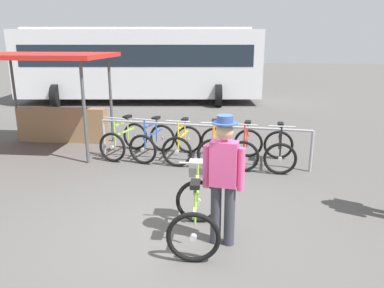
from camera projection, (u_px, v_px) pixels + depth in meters
The scene contains 12 objects.
ground_plane at pixel (168, 230), 5.22m from camera, with size 80.00×80.00×0.00m, color #514F4C.
bike_rack_rail at pixel (201, 132), 7.86m from camera, with size 4.59×0.50×0.88m.
racked_bike_lime at pixel (124, 140), 8.52m from camera, with size 0.90×1.24×0.98m.
racked_bike_blue at pixel (153, 142), 8.37m from camera, with size 0.88×1.21×0.97m.
racked_bike_yellow at pixel (183, 144), 8.21m from camera, with size 0.76×1.15×0.97m.
racked_bike_orange at pixel (214, 146), 8.06m from camera, with size 0.69×1.12×0.97m.
racked_bike_red at pixel (246, 148), 7.91m from camera, with size 0.79×1.19×0.98m.
racked_bike_black at pixel (279, 150), 7.76m from camera, with size 0.73×1.15×0.97m.
featured_bicycle at pixel (196, 207), 4.93m from camera, with size 0.72×1.19×0.97m.
person_with_featured_bike at pixel (224, 176), 4.63m from camera, with size 0.53×0.32×1.72m.
bus_distant at pixel (140, 61), 15.58m from camera, with size 10.24×4.25×3.08m.
market_stall at pixel (51, 91), 9.01m from camera, with size 3.17×2.40×2.30m.
Camera 1 is at (0.94, -4.61, 2.60)m, focal length 34.48 mm.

